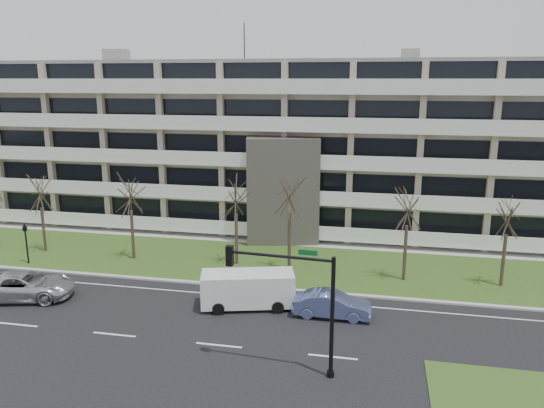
% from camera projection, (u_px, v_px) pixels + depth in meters
% --- Properties ---
extents(ground, '(160.00, 160.00, 0.00)m').
position_uv_depth(ground, '(219.00, 345.00, 27.95)').
color(ground, black).
rests_on(ground, ground).
extents(grass_verge, '(90.00, 10.00, 0.06)m').
position_uv_depth(grass_verge, '(269.00, 263.00, 40.33)').
color(grass_verge, '#2A4617').
rests_on(grass_verge, ground).
extents(curb, '(90.00, 0.35, 0.12)m').
position_uv_depth(curb, '(254.00, 287.00, 35.56)').
color(curb, '#B2B2AD').
rests_on(curb, ground).
extents(sidewalk, '(90.00, 2.00, 0.08)m').
position_uv_depth(sidewalk, '(283.00, 242.00, 45.57)').
color(sidewalk, '#B2B2AD').
rests_on(sidewalk, ground).
extents(grass_median, '(7.00, 5.00, 0.06)m').
position_uv_depth(grass_median, '(511.00, 398.00, 23.30)').
color(grass_median, '#2A4617').
rests_on(grass_median, ground).
extents(lane_edge_line, '(90.00, 0.12, 0.01)m').
position_uv_depth(lane_edge_line, '(249.00, 297.00, 34.14)').
color(lane_edge_line, white).
rests_on(lane_edge_line, ground).
extents(apartment_building, '(60.50, 15.10, 18.75)m').
position_uv_depth(apartment_building, '(296.00, 144.00, 50.32)').
color(apartment_building, tan).
rests_on(apartment_building, ground).
extents(silver_pickup, '(6.68, 4.23, 1.72)m').
position_uv_depth(silver_pickup, '(24.00, 286.00, 33.72)').
color(silver_pickup, silver).
rests_on(silver_pickup, ground).
extents(blue_sedan, '(4.60, 1.62, 1.51)m').
position_uv_depth(blue_sedan, '(332.00, 304.00, 31.18)').
color(blue_sedan, '#6976B7').
rests_on(blue_sedan, ground).
extents(white_van, '(5.99, 3.48, 2.19)m').
position_uv_depth(white_van, '(249.00, 287.00, 32.40)').
color(white_van, white).
rests_on(white_van, ground).
extents(traffic_signal, '(5.32, 0.72, 6.17)m').
position_uv_depth(traffic_signal, '(295.00, 294.00, 24.57)').
color(traffic_signal, black).
rests_on(traffic_signal, ground).
extents(pedestrian_signal, '(0.35, 0.32, 3.10)m').
position_uv_depth(pedestrian_signal, '(26.00, 239.00, 39.75)').
color(pedestrian_signal, black).
rests_on(pedestrian_signal, ground).
extents(tree_1, '(3.27, 3.27, 6.53)m').
position_uv_depth(tree_1, '(40.00, 190.00, 41.95)').
color(tree_1, '#382B21').
rests_on(tree_1, ground).
extents(tree_2, '(3.47, 3.47, 6.94)m').
position_uv_depth(tree_2, '(130.00, 191.00, 40.08)').
color(tree_2, '#382B21').
rests_on(tree_2, ground).
extents(tree_3, '(3.51, 3.51, 7.02)m').
position_uv_depth(tree_3, '(236.00, 194.00, 38.88)').
color(tree_3, '#382B21').
rests_on(tree_3, ground).
extents(tree_4, '(3.90, 3.90, 7.80)m').
position_uv_depth(tree_4, '(290.00, 190.00, 37.44)').
color(tree_4, '#382B21').
rests_on(tree_4, ground).
extents(tree_5, '(3.55, 3.55, 7.09)m').
position_uv_depth(tree_5, '(408.00, 203.00, 35.68)').
color(tree_5, '#382B21').
rests_on(tree_5, ground).
extents(tree_6, '(3.26, 3.26, 6.52)m').
position_uv_depth(tree_6, '(508.00, 214.00, 34.72)').
color(tree_6, '#382B21').
rests_on(tree_6, ground).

